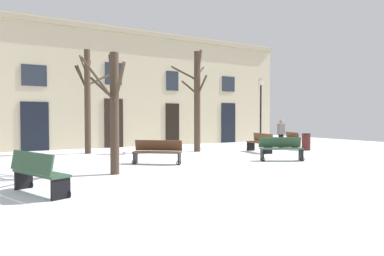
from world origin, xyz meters
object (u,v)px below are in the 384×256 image
object	(u,v)px
tree_right_of_center	(114,107)
bench_facing_shops	(281,149)
streetlamp	(261,105)
bench_back_to_back_right	(38,172)
tree_left_of_center	(87,98)
bench_by_litter_bin	(158,152)
tree_center	(197,99)
litter_bin	(306,142)
person_by_shop_door	(281,132)
bench_near_lamp	(290,139)
bench_far_corner	(260,142)

from	to	relation	value
tree_right_of_center	bench_facing_shops	world-z (taller)	tree_right_of_center
streetlamp	bench_back_to_back_right	bearing A→B (deg)	-150.71
tree_left_of_center	bench_by_litter_bin	world-z (taller)	tree_left_of_center
tree_right_of_center	tree_center	bearing A→B (deg)	39.70
litter_bin	bench_facing_shops	xyz separation A→B (m)	(-4.19, -2.50, 0.04)
bench_facing_shops	bench_by_litter_bin	bearing A→B (deg)	-169.78
tree_center	person_by_shop_door	bearing A→B (deg)	-7.20
streetlamp	bench_by_litter_bin	bearing A→B (deg)	-155.29
tree_center	bench_facing_shops	world-z (taller)	tree_center
tree_left_of_center	bench_back_to_back_right	bearing A→B (deg)	-108.69
bench_near_lamp	litter_bin	bearing A→B (deg)	-3.95
tree_center	bench_back_to_back_right	bearing A→B (deg)	-140.48
bench_facing_shops	bench_far_corner	world-z (taller)	bench_far_corner
tree_left_of_center	tree_right_of_center	distance (m)	6.39
person_by_shop_door	bench_facing_shops	bearing A→B (deg)	48.48
bench_by_litter_bin	bench_far_corner	bearing A→B (deg)	50.46
tree_left_of_center	bench_far_corner	bearing A→B (deg)	-25.42
tree_right_of_center	bench_facing_shops	distance (m)	6.80
tree_left_of_center	bench_facing_shops	xyz separation A→B (m)	(6.07, -6.47, -2.13)
tree_left_of_center	bench_facing_shops	bearing A→B (deg)	-46.84
bench_far_corner	bench_back_to_back_right	xyz separation A→B (m)	(-10.26, -4.56, 0.00)
litter_bin	bench_far_corner	world-z (taller)	bench_far_corner
litter_bin	tree_center	bearing A→B (deg)	157.44
tree_right_of_center	bench_far_corner	xyz separation A→B (m)	(8.06, 2.77, -1.53)
tree_right_of_center	bench_far_corner	distance (m)	8.66
tree_right_of_center	bench_far_corner	bearing A→B (deg)	19.00
bench_facing_shops	person_by_shop_door	distance (m)	5.68
bench_back_to_back_right	tree_center	bearing A→B (deg)	-72.90
bench_far_corner	tree_left_of_center	bearing A→B (deg)	-104.74
tree_right_of_center	streetlamp	xyz separation A→B (m)	(10.11, 5.12, 0.43)
litter_bin	tree_left_of_center	bearing A→B (deg)	158.82
tree_center	bench_near_lamp	size ratio (longest dim) A/B	3.12
bench_near_lamp	tree_center	bearing A→B (deg)	-73.10
bench_far_corner	litter_bin	bearing A→B (deg)	92.28
tree_left_of_center	litter_bin	size ratio (longest dim) A/B	5.61
streetlamp	litter_bin	world-z (taller)	streetlamp
bench_far_corner	bench_back_to_back_right	size ratio (longest dim) A/B	1.02
person_by_shop_door	bench_near_lamp	bearing A→B (deg)	-158.32
bench_far_corner	tree_center	bearing A→B (deg)	-114.47
bench_facing_shops	bench_by_litter_bin	xyz separation A→B (m)	(-4.61, 1.52, -0.03)
bench_back_to_back_right	bench_by_litter_bin	distance (m)	5.27
tree_center	person_by_shop_door	size ratio (longest dim) A/B	3.12
litter_bin	bench_far_corner	distance (m)	2.78
tree_right_of_center	streetlamp	world-z (taller)	streetlamp
streetlamp	tree_left_of_center	bearing A→B (deg)	172.73
bench_facing_shops	streetlamp	bearing A→B (deg)	84.85
litter_bin	bench_by_litter_bin	bearing A→B (deg)	-173.67
tree_left_of_center	bench_far_corner	distance (m)	8.58
tree_right_of_center	bench_near_lamp	world-z (taller)	tree_right_of_center
tree_center	tree_right_of_center	size ratio (longest dim) A/B	1.34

